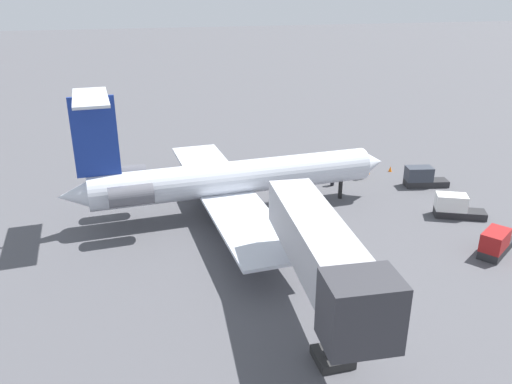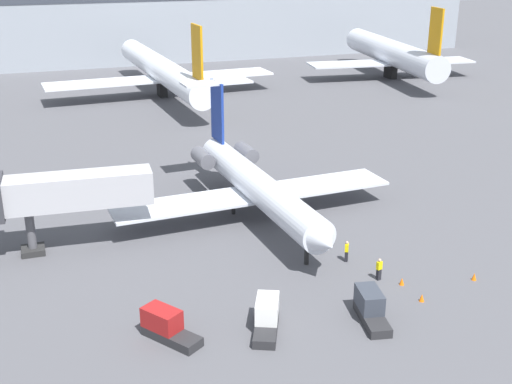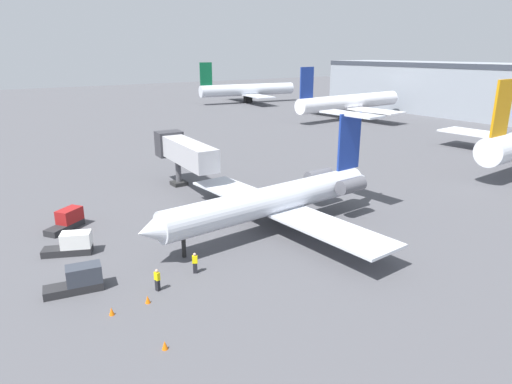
% 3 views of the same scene
% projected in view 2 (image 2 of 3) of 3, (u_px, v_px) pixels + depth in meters
% --- Properties ---
extents(ground_plane, '(400.00, 400.00, 0.10)m').
position_uv_depth(ground_plane, '(279.00, 242.00, 54.70)').
color(ground_plane, '#4C4C51').
extents(regional_jet, '(25.64, 27.28, 10.37)m').
position_uv_depth(regional_jet, '(254.00, 183.00, 58.69)').
color(regional_jet, silver).
rests_on(regional_jet, ground_plane).
extents(jet_bridge, '(13.76, 3.88, 6.54)m').
position_uv_depth(jet_bridge, '(51.00, 194.00, 51.31)').
color(jet_bridge, '#ADADB2').
rests_on(jet_bridge, ground_plane).
extents(ground_crew_marshaller, '(0.43, 0.48, 1.69)m').
position_uv_depth(ground_crew_marshaller, '(347.00, 251.00, 50.93)').
color(ground_crew_marshaller, black).
rests_on(ground_crew_marshaller, ground_plane).
extents(ground_crew_loader, '(0.46, 0.36, 1.69)m').
position_uv_depth(ground_crew_loader, '(379.00, 269.00, 48.13)').
color(ground_crew_loader, black).
rests_on(ground_crew_loader, ground_plane).
extents(baggage_tug_lead, '(2.93, 4.22, 1.90)m').
position_uv_depth(baggage_tug_lead, '(267.00, 317.00, 42.03)').
color(baggage_tug_lead, '#262628').
rests_on(baggage_tug_lead, ground_plane).
extents(baggage_tug_trailing, '(2.14, 4.19, 1.90)m').
position_uv_depth(baggage_tug_trailing, '(371.00, 307.00, 43.11)').
color(baggage_tug_trailing, '#262628').
rests_on(baggage_tug_trailing, ground_plane).
extents(baggage_tug_spare, '(3.41, 4.10, 1.90)m').
position_uv_depth(baggage_tug_spare, '(166.00, 326.00, 41.01)').
color(baggage_tug_spare, '#262628').
rests_on(baggage_tug_spare, ground_plane).
extents(traffic_cone_near, '(0.36, 0.36, 0.55)m').
position_uv_depth(traffic_cone_near, '(474.00, 277.00, 48.29)').
color(traffic_cone_near, orange).
rests_on(traffic_cone_near, ground_plane).
extents(traffic_cone_mid, '(0.36, 0.36, 0.55)m').
position_uv_depth(traffic_cone_mid, '(422.00, 298.00, 45.42)').
color(traffic_cone_mid, orange).
rests_on(traffic_cone_mid, ground_plane).
extents(traffic_cone_far, '(0.36, 0.36, 0.55)m').
position_uv_depth(traffic_cone_far, '(402.00, 281.00, 47.61)').
color(traffic_cone_far, orange).
rests_on(traffic_cone_far, ground_plane).
extents(terminal_building, '(154.81, 18.67, 13.57)m').
position_uv_depth(terminal_building, '(112.00, 27.00, 136.66)').
color(terminal_building, '#8C939E').
rests_on(terminal_building, ground_plane).
extents(parked_airliner_centre, '(36.47, 43.25, 13.22)m').
position_uv_depth(parked_airliner_centre, '(161.00, 70.00, 104.61)').
color(parked_airliner_centre, silver).
rests_on(parked_airliner_centre, ground_plane).
extents(parked_airliner_east_mid, '(30.65, 36.14, 13.74)m').
position_uv_depth(parked_airliner_east_mid, '(392.00, 53.00, 118.69)').
color(parked_airliner_east_mid, silver).
rests_on(parked_airliner_east_mid, ground_plane).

